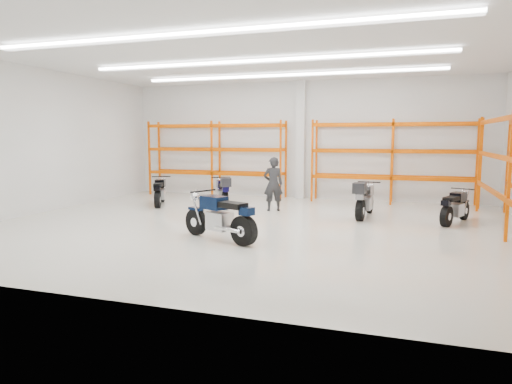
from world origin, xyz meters
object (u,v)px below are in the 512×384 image
(motorcycle_back_b, at_px, (223,192))
(standing_man, at_px, (273,184))
(motorcycle_main, at_px, (222,218))
(motorcycle_back_c, at_px, (364,200))
(motorcycle_back_d, at_px, (455,208))
(structural_column, at_px, (301,140))
(motorcycle_back_a, at_px, (160,192))

(motorcycle_back_b, bearing_deg, standing_man, -6.93)
(motorcycle_main, xyz_separation_m, standing_man, (-0.07, 4.49, 0.34))
(motorcycle_back_b, xyz_separation_m, standing_man, (1.83, -0.22, 0.36))
(standing_man, bearing_deg, motorcycle_back_c, 146.39)
(motorcycle_back_c, height_order, motorcycle_back_d, motorcycle_back_c)
(motorcycle_back_c, relative_size, standing_man, 1.24)
(structural_column, bearing_deg, motorcycle_back_a, -141.41)
(motorcycle_back_c, distance_m, structural_column, 4.90)
(motorcycle_back_c, bearing_deg, motorcycle_main, -124.84)
(motorcycle_back_d, bearing_deg, motorcycle_main, -143.40)
(motorcycle_back_c, bearing_deg, motorcycle_back_d, -3.60)
(motorcycle_main, relative_size, motorcycle_back_c, 0.99)
(motorcycle_back_a, xyz_separation_m, motorcycle_back_c, (6.97, -0.30, 0.07))
(motorcycle_back_a, xyz_separation_m, motorcycle_back_b, (2.24, 0.34, 0.05))
(motorcycle_back_c, relative_size, motorcycle_back_d, 1.21)
(motorcycle_back_b, bearing_deg, motorcycle_back_a, -171.34)
(motorcycle_main, bearing_deg, motorcycle_back_b, 111.94)
(motorcycle_main, distance_m, motorcycle_back_a, 6.02)
(motorcycle_back_d, height_order, structural_column, structural_column)
(motorcycle_main, relative_size, motorcycle_back_d, 1.20)
(structural_column, bearing_deg, motorcycle_main, -90.70)
(structural_column, bearing_deg, motorcycle_back_c, -53.29)
(motorcycle_main, bearing_deg, motorcycle_back_c, 55.16)
(structural_column, bearing_deg, motorcycle_back_d, -36.46)
(structural_column, bearing_deg, standing_man, -92.81)
(motorcycle_back_b, relative_size, standing_man, 1.09)
(standing_man, bearing_deg, motorcycle_back_a, -23.76)
(motorcycle_back_b, bearing_deg, structural_column, 56.73)
(motorcycle_back_a, distance_m, structural_column, 5.70)
(motorcycle_main, distance_m, standing_man, 4.50)
(motorcycle_back_a, bearing_deg, motorcycle_back_c, -2.45)
(motorcycle_back_a, height_order, motorcycle_back_c, motorcycle_back_c)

